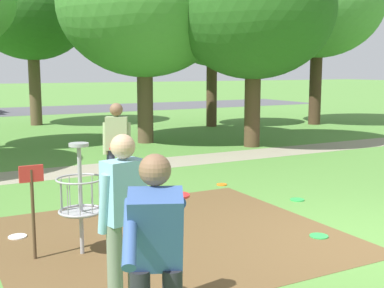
{
  "coord_description": "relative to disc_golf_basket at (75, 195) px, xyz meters",
  "views": [
    {
      "loc": [
        -5.17,
        -4.37,
        2.27
      ],
      "look_at": [
        -1.16,
        3.12,
        1.0
      ],
      "focal_mm": 47.04,
      "sensor_mm": 36.0,
      "label": 1
    }
  ],
  "objects": [
    {
      "name": "tree_mid_right",
      "position": [
        4.49,
        8.45,
        3.46
      ],
      "size": [
        5.19,
        5.19,
        6.43
      ],
      "color": "brown",
      "rests_on": "ground"
    },
    {
      "name": "tree_far_center",
      "position": [
        8.58,
        11.37,
        3.04
      ],
      "size": [
        3.39,
        3.39,
        5.27
      ],
      "color": "#4C3823",
      "rests_on": "ground"
    },
    {
      "name": "frisbee_near_basket",
      "position": [
        1.36,
        0.06,
        -0.74
      ],
      "size": [
        0.25,
        0.25,
        0.02
      ],
      "primitive_type": "cylinder",
      "color": "white",
      "rests_on": "ground"
    },
    {
      "name": "frisbee_scattered_a",
      "position": [
        4.09,
        0.74,
        -0.74
      ],
      "size": [
        0.24,
        0.24,
        0.02
      ],
      "primitive_type": "cylinder",
      "color": "green",
      "rests_on": "ground"
    },
    {
      "name": "tree_near_right",
      "position": [
        2.49,
        15.15,
        3.82
      ],
      "size": [
        4.66,
        4.66,
        6.58
      ],
      "color": "brown",
      "rests_on": "ground"
    },
    {
      "name": "dirt_tee_pad",
      "position": [
        1.29,
        0.08,
        -0.75
      ],
      "size": [
        4.48,
        4.03,
        0.01
      ],
      "primitive_type": "cube",
      "color": "brown",
      "rests_on": "ground"
    },
    {
      "name": "player_waiting_left",
      "position": [
        -0.05,
        -1.81,
        0.21
      ],
      "size": [
        0.49,
        0.43,
        1.71
      ],
      "color": "slate",
      "rests_on": "ground"
    },
    {
      "name": "gravel_path",
      "position": [
        3.62,
        5.07,
        -0.75
      ],
      "size": [
        40.0,
        1.32,
        0.0
      ],
      "primitive_type": "cube",
      "color": "gray",
      "rests_on": "ground"
    },
    {
      "name": "player_throwing",
      "position": [
        -0.23,
        -2.92,
        0.23
      ],
      "size": [
        0.85,
        0.91,
        1.71
      ],
      "color": "#232328",
      "rests_on": "ground"
    },
    {
      "name": "parking_lot_strip",
      "position": [
        3.62,
        22.6,
        -0.75
      ],
      "size": [
        36.0,
        6.0,
        0.01
      ],
      "primitive_type": "cube",
      "color": "#4C4C51",
      "rests_on": "ground"
    },
    {
      "name": "player_foreground_watching",
      "position": [
        1.28,
        2.07,
        0.21
      ],
      "size": [
        0.49,
        0.45,
        1.71
      ],
      "color": "#384260",
      "rests_on": "ground"
    },
    {
      "name": "tree_far_left",
      "position": [
        12.72,
        10.0,
        4.17
      ],
      "size": [
        5.24,
        5.24,
        7.17
      ],
      "color": "#422D1E",
      "rests_on": "ground"
    },
    {
      "name": "frisbee_by_tee",
      "position": [
        3.54,
        2.36,
        -0.74
      ],
      "size": [
        0.21,
        0.21,
        0.02
      ],
      "primitive_type": "cylinder",
      "color": "orange",
      "rests_on": "ground"
    },
    {
      "name": "disc_golf_basket",
      "position": [
        0.0,
        0.0,
        0.0
      ],
      "size": [
        0.98,
        0.58,
        1.39
      ],
      "color": "#9E9EA3",
      "rests_on": "ground"
    },
    {
      "name": "tree_mid_left",
      "position": [
        6.95,
        6.23,
        3.17
      ],
      "size": [
        4.62,
        4.62,
        5.9
      ],
      "color": "#4C3823",
      "rests_on": "ground"
    },
    {
      "name": "frisbee_far_right",
      "position": [
        3.09,
        -0.91,
        -0.74
      ],
      "size": [
        0.26,
        0.26,
        0.02
      ],
      "primitive_type": "cylinder",
      "color": "green",
      "rests_on": "ground"
    },
    {
      "name": "frisbee_far_left",
      "position": [
        -0.55,
        1.01,
        -0.74
      ],
      "size": [
        0.25,
        0.25,
        0.02
      ],
      "primitive_type": "cylinder",
      "color": "white",
      "rests_on": "ground"
    },
    {
      "name": "ground_plane",
      "position": [
        3.62,
        -1.54,
        -0.75
      ],
      "size": [
        160.0,
        160.0,
        0.0
      ],
      "primitive_type": "plane",
      "color": "#518438"
    }
  ]
}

